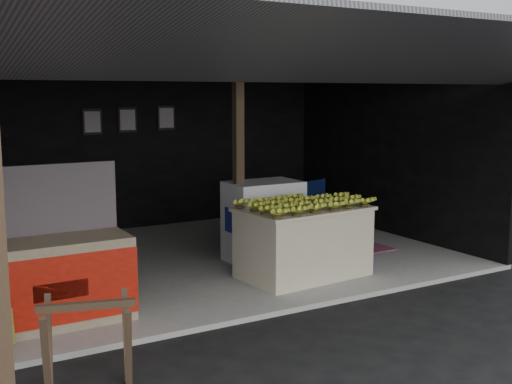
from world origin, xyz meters
TOP-DOWN VIEW (x-y plane):
  - ground at (0.00, 0.00)m, footprint 80.00×80.00m
  - concrete_slab at (0.00, 2.50)m, footprint 7.00×5.00m
  - shophouse at (0.00, 2.82)m, footprint 7.40×7.29m
  - banana_table at (0.73, 0.98)m, footprint 1.69×1.12m
  - banana_pile at (0.73, 0.98)m, footprint 1.56×1.01m
  - white_crate at (0.70, 1.91)m, footprint 1.00×0.69m
  - neighbor_stall at (-2.42, 0.85)m, footprint 1.55×0.71m
  - sawhorse at (-2.50, -0.73)m, footprint 0.82×0.81m
  - water_barrel at (1.83, 1.32)m, footprint 0.30×0.30m
  - plastic_chair at (1.96, 2.29)m, footprint 0.59×0.59m
  - magenta_rug at (1.98, 1.90)m, footprint 1.54×1.05m
  - picture_frames at (-0.17, 4.89)m, footprint 1.62×0.04m

SIDE VIEW (x-z plane):
  - ground at x=0.00m, z-range 0.00..0.00m
  - concrete_slab at x=0.00m, z-range 0.00..0.06m
  - magenta_rug at x=1.98m, z-range 0.06..0.07m
  - water_barrel at x=1.83m, z-range 0.06..0.51m
  - sawhorse at x=-2.50m, z-range 0.10..0.85m
  - banana_table at x=0.73m, z-range 0.06..0.95m
  - neighbor_stall at x=-2.42m, z-range -0.26..1.34m
  - white_crate at x=0.70m, z-range 0.06..1.17m
  - plastic_chair at x=1.96m, z-range 0.15..1.14m
  - banana_pile at x=0.73m, z-range 0.95..1.13m
  - picture_frames at x=-0.17m, z-range 1.70..2.16m
  - shophouse at x=0.00m, z-range 0.59..3.61m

